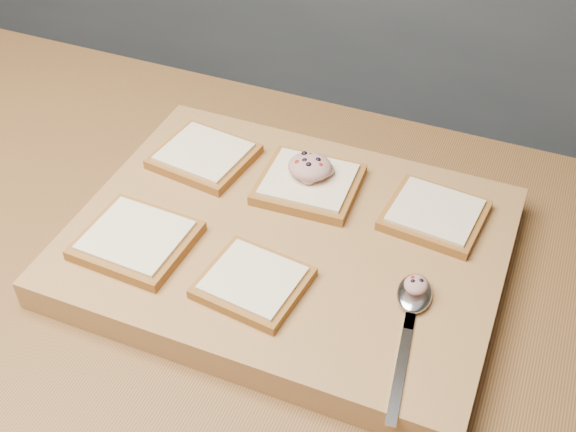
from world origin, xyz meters
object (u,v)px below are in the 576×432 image
Objects in this scene: bread_far_center at (309,184)px; cutting_board at (288,245)px; tuna_salad_dollop at (310,166)px; spoon at (413,303)px.

cutting_board is at bearing -85.52° from bread_far_center.
spoon is (0.18, -0.15, -0.03)m from tuna_salad_dollop.
cutting_board is at bearing -84.72° from tuna_salad_dollop.
bread_far_center is 0.66× the size of spoon.
spoon is at bearing -40.23° from tuna_salad_dollop.
bread_far_center is at bearing 94.48° from cutting_board.
bread_far_center is 2.30× the size of tuna_salad_dollop.
bread_far_center reaches higher than spoon.
cutting_board is 0.18m from spoon.
cutting_board is 9.06× the size of tuna_salad_dollop.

